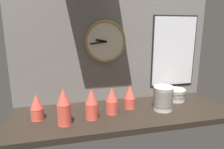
% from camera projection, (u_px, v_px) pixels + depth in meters
% --- Properties ---
extents(ground_plane, '(1.60, 0.56, 0.04)m').
position_uv_depth(ground_plane, '(123.00, 113.00, 1.47)').
color(ground_plane, black).
extents(wall_tiled_back, '(1.60, 0.03, 1.05)m').
position_uv_depth(wall_tiled_back, '(114.00, 37.00, 1.60)').
color(wall_tiled_back, slate).
rests_on(wall_tiled_back, ground_plane).
extents(cup_stack_center, '(0.09, 0.09, 0.19)m').
position_uv_depth(cup_stack_center, '(112.00, 100.00, 1.41)').
color(cup_stack_center, '#DB4C3D').
rests_on(cup_stack_center, ground_plane).
extents(cup_stack_far_left, '(0.09, 0.09, 0.18)m').
position_uv_depth(cup_stack_far_left, '(37.00, 107.00, 1.31)').
color(cup_stack_far_left, '#DB4C3D').
rests_on(cup_stack_far_left, ground_plane).
extents(cup_stack_center_right, '(0.09, 0.09, 0.18)m').
position_uv_depth(cup_stack_center_right, '(130.00, 97.00, 1.51)').
color(cup_stack_center_right, '#DB4C3D').
rests_on(cup_stack_center_right, ground_plane).
extents(cup_stack_center_left, '(0.09, 0.09, 0.21)m').
position_uv_depth(cup_stack_center_left, '(92.00, 104.00, 1.32)').
color(cup_stack_center_left, '#DB4C3D').
rests_on(cup_stack_center_left, ground_plane).
extents(cup_stack_left, '(0.09, 0.09, 0.24)m').
position_uv_depth(cup_stack_left, '(64.00, 107.00, 1.24)').
color(cup_stack_left, '#DB4C3D').
rests_on(cup_stack_left, ground_plane).
extents(bowl_stack_right, '(0.15, 0.15, 0.18)m').
position_uv_depth(bowl_stack_right, '(163.00, 97.00, 1.47)').
color(bowl_stack_right, beige).
rests_on(bowl_stack_right, ground_plane).
extents(bowl_stack_far_right, '(0.15, 0.15, 0.10)m').
position_uv_depth(bowl_stack_far_right, '(176.00, 94.00, 1.66)').
color(bowl_stack_far_right, beige).
rests_on(bowl_stack_far_right, ground_plane).
extents(wall_clock, '(0.33, 0.03, 0.33)m').
position_uv_depth(wall_clock, '(106.00, 42.00, 1.56)').
color(wall_clock, beige).
extents(menu_board, '(0.41, 0.01, 0.61)m').
position_uv_depth(menu_board, '(174.00, 52.00, 1.73)').
color(menu_board, black).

